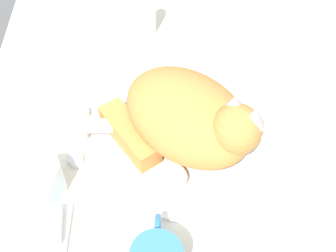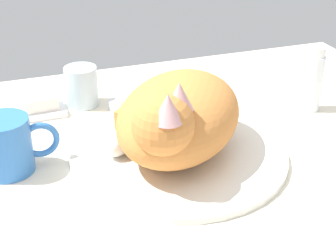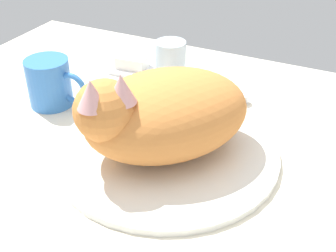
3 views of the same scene
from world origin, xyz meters
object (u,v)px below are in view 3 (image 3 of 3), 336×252
coffee_mug (51,83)px  rinse_cup (170,60)px  soap_bar (132,62)px  cat (160,113)px  faucet (212,89)px

coffee_mug → rinse_cup: coffee_mug is taller
rinse_cup → soap_bar: (-8.18, -1.44, -1.42)cm
cat → soap_bar: (-18.34, 23.54, -5.14)cm
cat → coffee_mug: 25.75cm
coffee_mug → rinse_cup: (14.81, 19.54, -0.56)cm
soap_bar → faucet: bearing=-11.0°
cat → soap_bar: bearing=127.9°
rinse_cup → cat: bearing=-67.9°
rinse_cup → coffee_mug: bearing=-127.2°
faucet → soap_bar: (-19.18, 3.72, 0.25)cm
faucet → rinse_cup: bearing=154.9°
coffee_mug → soap_bar: 19.38cm
faucet → coffee_mug: coffee_mug is taller
coffee_mug → cat: bearing=-12.3°
cat → coffee_mug: cat is taller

